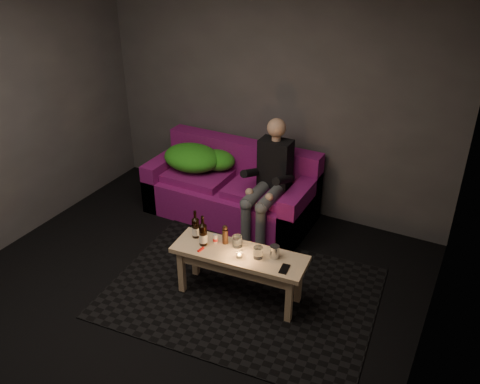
% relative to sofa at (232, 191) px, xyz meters
% --- Properties ---
extents(floor, '(4.50, 4.50, 0.00)m').
position_rel_sofa_xyz_m(floor, '(0.26, -1.81, -0.28)').
color(floor, black).
rests_on(floor, ground).
extents(room, '(4.50, 4.50, 4.50)m').
position_rel_sofa_xyz_m(room, '(0.26, -1.35, 1.36)').
color(room, silver).
rests_on(room, ground).
extents(rug, '(2.46, 1.88, 0.01)m').
position_rel_sofa_xyz_m(rug, '(0.74, -1.19, -0.28)').
color(rug, black).
rests_on(rug, floor).
extents(sofa, '(1.83, 0.82, 0.79)m').
position_rel_sofa_xyz_m(sofa, '(0.00, 0.00, 0.00)').
color(sofa, '#7B1068').
rests_on(sofa, floor).
extents(green_blanket, '(0.81, 0.55, 0.27)m').
position_rel_sofa_xyz_m(green_blanket, '(-0.44, -0.01, 0.31)').
color(green_blanket, '#30991B').
rests_on(green_blanket, sofa).
extents(person, '(0.33, 0.76, 1.22)m').
position_rel_sofa_xyz_m(person, '(0.51, -0.15, 0.35)').
color(person, black).
rests_on(person, sofa).
extents(coffee_table, '(1.19, 0.47, 0.48)m').
position_rel_sofa_xyz_m(coffee_table, '(0.74, -1.24, 0.11)').
color(coffee_table, tan).
rests_on(coffee_table, rug).
extents(beer_bottle_a, '(0.07, 0.07, 0.26)m').
position_rel_sofa_xyz_m(beer_bottle_a, '(0.29, -1.21, 0.29)').
color(beer_bottle_a, black).
rests_on(beer_bottle_a, coffee_table).
extents(beer_bottle_b, '(0.07, 0.07, 0.28)m').
position_rel_sofa_xyz_m(beer_bottle_b, '(0.41, -1.28, 0.30)').
color(beer_bottle_b, black).
rests_on(beer_bottle_b, coffee_table).
extents(salt_shaker, '(0.05, 0.05, 0.08)m').
position_rel_sofa_xyz_m(salt_shaker, '(0.48, -1.21, 0.23)').
color(salt_shaker, silver).
rests_on(salt_shaker, coffee_table).
extents(pepper_mill, '(0.06, 0.06, 0.14)m').
position_rel_sofa_xyz_m(pepper_mill, '(0.57, -1.18, 0.26)').
color(pepper_mill, black).
rests_on(pepper_mill, coffee_table).
extents(tumbler_back, '(0.10, 0.10, 0.10)m').
position_rel_sofa_xyz_m(tumbler_back, '(0.68, -1.17, 0.24)').
color(tumbler_back, white).
rests_on(tumbler_back, coffee_table).
extents(tealight, '(0.05, 0.05, 0.04)m').
position_rel_sofa_xyz_m(tealight, '(0.77, -1.30, 0.21)').
color(tealight, white).
rests_on(tealight, coffee_table).
extents(tumbler_front, '(0.10, 0.10, 0.10)m').
position_rel_sofa_xyz_m(tumbler_front, '(0.91, -1.23, 0.24)').
color(tumbler_front, white).
rests_on(tumbler_front, coffee_table).
extents(steel_cup, '(0.10, 0.10, 0.11)m').
position_rel_sofa_xyz_m(steel_cup, '(1.03, -1.17, 0.25)').
color(steel_cup, '#B6B9BD').
rests_on(steel_cup, coffee_table).
extents(smartphone, '(0.08, 0.14, 0.01)m').
position_rel_sofa_xyz_m(smartphone, '(1.17, -1.28, 0.19)').
color(smartphone, black).
rests_on(smartphone, coffee_table).
extents(red_lighter, '(0.03, 0.08, 0.01)m').
position_rel_sofa_xyz_m(red_lighter, '(0.43, -1.36, 0.20)').
color(red_lighter, red).
rests_on(red_lighter, coffee_table).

